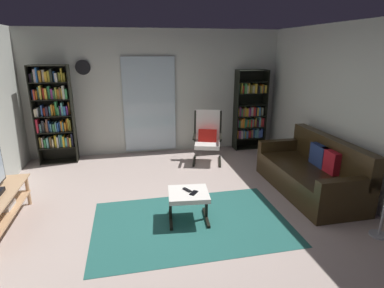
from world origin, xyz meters
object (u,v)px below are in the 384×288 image
(bookshelf_near_sofa, at_px, (250,112))
(leather_sofa, at_px, (312,173))
(ottoman, at_px, (188,197))
(cell_phone, at_px, (194,193))
(wall_clock, at_px, (83,67))
(lounge_armchair, at_px, (208,135))
(tv_remote, at_px, (187,190))
(bookshelf_near_tv, at_px, (54,111))

(bookshelf_near_sofa, height_order, leather_sofa, bookshelf_near_sofa)
(bookshelf_near_sofa, bearing_deg, ottoman, -125.01)
(cell_phone, height_order, wall_clock, wall_clock)
(leather_sofa, bearing_deg, cell_phone, -165.90)
(ottoman, bearing_deg, wall_clock, 117.37)
(lounge_armchair, bearing_deg, ottoman, -110.72)
(cell_phone, bearing_deg, bookshelf_near_sofa, 94.92)
(cell_phone, distance_m, wall_clock, 3.68)
(bookshelf_near_sofa, distance_m, tv_remote, 3.41)
(bookshelf_near_sofa, bearing_deg, lounge_armchair, -151.79)
(leather_sofa, height_order, lounge_armchair, lounge_armchair)
(tv_remote, relative_size, wall_clock, 0.50)
(lounge_armchair, bearing_deg, cell_phone, -108.94)
(ottoman, relative_size, tv_remote, 3.94)
(bookshelf_near_tv, relative_size, leather_sofa, 0.99)
(tv_remote, xyz_separation_m, cell_phone, (0.07, -0.10, -0.00))
(bookshelf_near_tv, distance_m, cell_phone, 3.60)
(bookshelf_near_sofa, height_order, ottoman, bookshelf_near_sofa)
(bookshelf_near_tv, distance_m, wall_clock, 1.03)
(leather_sofa, relative_size, tv_remote, 13.41)
(leather_sofa, bearing_deg, tv_remote, -168.83)
(ottoman, bearing_deg, bookshelf_near_tv, 127.77)
(bookshelf_near_tv, height_order, leather_sofa, bookshelf_near_tv)
(bookshelf_near_sofa, relative_size, ottoman, 3.12)
(tv_remote, relative_size, cell_phone, 1.03)
(leather_sofa, distance_m, cell_phone, 2.11)
(ottoman, bearing_deg, leather_sofa, 12.47)
(lounge_armchair, height_order, cell_phone, lounge_armchair)
(lounge_armchair, relative_size, ottoman, 1.80)
(bookshelf_near_tv, bearing_deg, tv_remote, -51.85)
(bookshelf_near_sofa, height_order, wall_clock, wall_clock)
(leather_sofa, height_order, wall_clock, wall_clock)
(leather_sofa, height_order, cell_phone, leather_sofa)
(bookshelf_near_tv, height_order, lounge_armchair, bookshelf_near_tv)
(bookshelf_near_sofa, distance_m, ottoman, 3.46)
(bookshelf_near_tv, distance_m, tv_remote, 3.48)
(cell_phone, bearing_deg, leather_sofa, 52.73)
(bookshelf_near_sofa, distance_m, wall_clock, 3.64)
(bookshelf_near_tv, relative_size, cell_phone, 13.69)
(tv_remote, bearing_deg, lounge_armchair, 39.59)
(lounge_armchair, height_order, tv_remote, lounge_armchair)
(bookshelf_near_tv, xyz_separation_m, lounge_armchair, (2.96, -0.55, -0.50))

